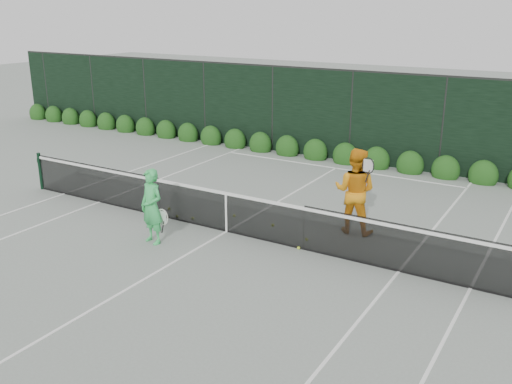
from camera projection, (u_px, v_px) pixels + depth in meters
The scene contains 8 objects.
ground at pixel (227, 232), 13.33m from camera, with size 80.00×80.00×0.00m, color gray.
tennis_net at pixel (225, 210), 13.18m from camera, with size 12.90×0.10×1.07m.
player_woman at pixel (152, 207), 12.48m from camera, with size 0.69×0.52×1.69m.
player_man at pixel (355, 191), 13.03m from camera, with size 1.04×0.85×2.00m.
court_lines at pixel (227, 231), 13.33m from camera, with size 11.03×23.83×0.01m.
windscreen_fence at pixel (145, 203), 10.65m from camera, with size 32.00×21.07×3.06m.
hedge_row at pixel (345, 156), 19.09m from camera, with size 31.66×0.65×0.94m.
tennis_balls at pixel (233, 224), 13.74m from camera, with size 4.10×1.03×0.07m.
Camera 1 is at (6.96, -10.26, 5.02)m, focal length 40.00 mm.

